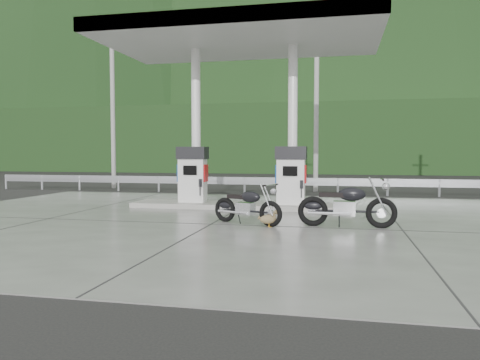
% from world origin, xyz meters
% --- Properties ---
extents(ground, '(160.00, 160.00, 0.00)m').
position_xyz_m(ground, '(0.00, 0.00, 0.00)').
color(ground, black).
rests_on(ground, ground).
extents(forecourt_apron, '(18.00, 14.00, 0.02)m').
position_xyz_m(forecourt_apron, '(0.00, 0.00, 0.01)').
color(forecourt_apron, '#62625E').
rests_on(forecourt_apron, ground).
extents(pump_island, '(7.00, 1.40, 0.15)m').
position_xyz_m(pump_island, '(0.00, 2.50, 0.10)').
color(pump_island, gray).
rests_on(pump_island, forecourt_apron).
extents(gas_pump_left, '(0.95, 0.55, 1.80)m').
position_xyz_m(gas_pump_left, '(-1.60, 2.50, 1.07)').
color(gas_pump_left, silver).
rests_on(gas_pump_left, pump_island).
extents(gas_pump_right, '(0.95, 0.55, 1.80)m').
position_xyz_m(gas_pump_right, '(1.60, 2.50, 1.07)').
color(gas_pump_right, silver).
rests_on(gas_pump_right, pump_island).
extents(canopy_column_left, '(0.30, 0.30, 5.00)m').
position_xyz_m(canopy_column_left, '(-1.60, 2.90, 2.67)').
color(canopy_column_left, white).
rests_on(canopy_column_left, pump_island).
extents(canopy_column_right, '(0.30, 0.30, 5.00)m').
position_xyz_m(canopy_column_right, '(1.60, 2.90, 2.67)').
color(canopy_column_right, white).
rests_on(canopy_column_right, pump_island).
extents(canopy_roof, '(8.50, 5.00, 0.40)m').
position_xyz_m(canopy_roof, '(0.00, 2.50, 5.37)').
color(canopy_roof, silver).
rests_on(canopy_roof, canopy_column_left).
extents(guardrail, '(26.00, 0.16, 1.42)m').
position_xyz_m(guardrail, '(0.00, 8.00, 0.71)').
color(guardrail, '#A2A5AA').
rests_on(guardrail, ground).
extents(road, '(60.00, 7.00, 0.01)m').
position_xyz_m(road, '(0.00, 11.50, 0.00)').
color(road, black).
rests_on(road, ground).
extents(utility_pole_a, '(0.22, 0.22, 8.00)m').
position_xyz_m(utility_pole_a, '(-8.00, 9.50, 4.00)').
color(utility_pole_a, '#969690').
rests_on(utility_pole_a, ground).
extents(utility_pole_b, '(0.22, 0.22, 8.00)m').
position_xyz_m(utility_pole_b, '(2.00, 9.50, 4.00)').
color(utility_pole_b, '#969690').
rests_on(utility_pole_b, ground).
extents(tree_band, '(80.00, 6.00, 6.00)m').
position_xyz_m(tree_band, '(0.00, 30.00, 3.00)').
color(tree_band, black).
rests_on(tree_band, ground).
extents(forested_hills, '(100.00, 40.00, 140.00)m').
position_xyz_m(forested_hills, '(0.00, 60.00, 0.00)').
color(forested_hills, black).
rests_on(forested_hills, ground).
extents(motorcycle_left, '(1.94, 1.30, 0.88)m').
position_xyz_m(motorcycle_left, '(0.86, -0.77, 0.46)').
color(motorcycle_left, black).
rests_on(motorcycle_left, forecourt_apron).
extents(motorcycle_right, '(2.15, 0.69, 1.02)m').
position_xyz_m(motorcycle_right, '(3.26, -0.72, 0.53)').
color(motorcycle_right, black).
rests_on(motorcycle_right, forecourt_apron).
extents(duck, '(0.50, 0.29, 0.35)m').
position_xyz_m(duck, '(1.44, -1.12, 0.20)').
color(duck, brown).
rests_on(duck, forecourt_apron).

